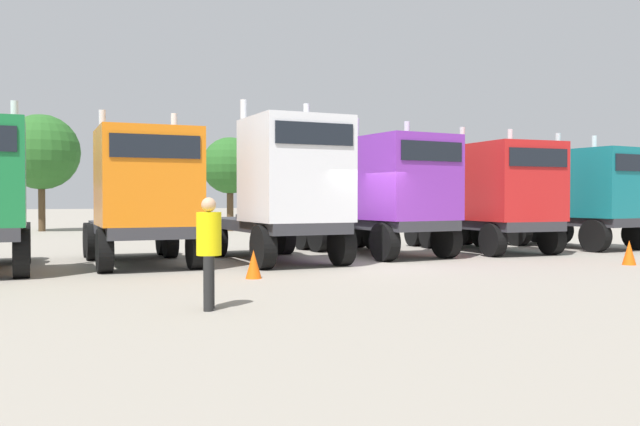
{
  "coord_description": "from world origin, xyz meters",
  "views": [
    {
      "loc": [
        -7.76,
        -16.47,
        1.79
      ],
      "look_at": [
        -0.16,
        2.61,
        1.33
      ],
      "focal_mm": 37.91,
      "sensor_mm": 36.0,
      "label": 1
    }
  ],
  "objects_px": {
    "traffic_cone_near": "(629,253)",
    "traffic_cone_far": "(254,264)",
    "semi_truck_purple": "(393,195)",
    "semi_truck_red": "(500,196)",
    "visitor_in_hivis": "(209,244)",
    "semi_truck_white": "(286,189)",
    "semi_truck_teal": "(591,197)",
    "semi_truck_orange": "(144,195)"
  },
  "relations": [
    {
      "from": "traffic_cone_near",
      "to": "traffic_cone_far",
      "type": "distance_m",
      "value": 10.21
    },
    {
      "from": "semi_truck_purple",
      "to": "semi_truck_red",
      "type": "distance_m",
      "value": 3.91
    },
    {
      "from": "visitor_in_hivis",
      "to": "traffic_cone_near",
      "type": "distance_m",
      "value": 12.39
    },
    {
      "from": "semi_truck_purple",
      "to": "traffic_cone_far",
      "type": "xyz_separation_m",
      "value": [
        -5.49,
        -3.78,
        -1.57
      ]
    },
    {
      "from": "traffic_cone_near",
      "to": "traffic_cone_far",
      "type": "bearing_deg",
      "value": 175.65
    },
    {
      "from": "traffic_cone_near",
      "to": "semi_truck_purple",
      "type": "bearing_deg",
      "value": 135.83
    },
    {
      "from": "semi_truck_white",
      "to": "semi_truck_teal",
      "type": "xyz_separation_m",
      "value": [
        11.65,
        1.03,
        -0.23
      ]
    },
    {
      "from": "semi_truck_red",
      "to": "semi_truck_teal",
      "type": "bearing_deg",
      "value": 94.8
    },
    {
      "from": "traffic_cone_near",
      "to": "semi_truck_orange",
      "type": "bearing_deg",
      "value": 160.34
    },
    {
      "from": "semi_truck_orange",
      "to": "traffic_cone_far",
      "type": "height_order",
      "value": "semi_truck_orange"
    },
    {
      "from": "traffic_cone_near",
      "to": "visitor_in_hivis",
      "type": "bearing_deg",
      "value": -166.03
    },
    {
      "from": "visitor_in_hivis",
      "to": "traffic_cone_far",
      "type": "bearing_deg",
      "value": -99.68
    },
    {
      "from": "semi_truck_red",
      "to": "traffic_cone_near",
      "type": "relative_size",
      "value": 9.27
    },
    {
      "from": "visitor_in_hivis",
      "to": "traffic_cone_far",
      "type": "distance_m",
      "value": 4.24
    },
    {
      "from": "semi_truck_orange",
      "to": "semi_truck_teal",
      "type": "height_order",
      "value": "semi_truck_orange"
    },
    {
      "from": "semi_truck_white",
      "to": "semi_truck_orange",
      "type": "bearing_deg",
      "value": -101.35
    },
    {
      "from": "traffic_cone_near",
      "to": "traffic_cone_far",
      "type": "xyz_separation_m",
      "value": [
        -10.18,
        0.77,
        -0.01
      ]
    },
    {
      "from": "semi_truck_purple",
      "to": "semi_truck_red",
      "type": "bearing_deg",
      "value": 82.55
    },
    {
      "from": "semi_truck_red",
      "to": "semi_truck_white",
      "type": "bearing_deg",
      "value": -83.82
    },
    {
      "from": "semi_truck_red",
      "to": "visitor_in_hivis",
      "type": "xyz_separation_m",
      "value": [
        -11.22,
        -7.51,
        -0.8
      ]
    },
    {
      "from": "traffic_cone_far",
      "to": "semi_truck_purple",
      "type": "bearing_deg",
      "value": 34.57
    },
    {
      "from": "semi_truck_purple",
      "to": "traffic_cone_far",
      "type": "bearing_deg",
      "value": -62.44
    },
    {
      "from": "traffic_cone_near",
      "to": "semi_truck_teal",
      "type": "bearing_deg",
      "value": 55.93
    },
    {
      "from": "semi_truck_white",
      "to": "semi_truck_purple",
      "type": "distance_m",
      "value": 3.78
    },
    {
      "from": "semi_truck_red",
      "to": "traffic_cone_far",
      "type": "distance_m",
      "value": 10.23
    },
    {
      "from": "semi_truck_purple",
      "to": "semi_truck_white",
      "type": "bearing_deg",
      "value": -85.32
    },
    {
      "from": "semi_truck_orange",
      "to": "semi_truck_red",
      "type": "distance_m",
      "value": 11.31
    },
    {
      "from": "semi_truck_purple",
      "to": "semi_truck_red",
      "type": "height_order",
      "value": "semi_truck_purple"
    },
    {
      "from": "semi_truck_red",
      "to": "visitor_in_hivis",
      "type": "relative_size",
      "value": 3.4
    },
    {
      "from": "semi_truck_orange",
      "to": "visitor_in_hivis",
      "type": "relative_size",
      "value": 3.29
    },
    {
      "from": "semi_truck_white",
      "to": "traffic_cone_far",
      "type": "bearing_deg",
      "value": -33.88
    },
    {
      "from": "visitor_in_hivis",
      "to": "traffic_cone_near",
      "type": "bearing_deg",
      "value": -149.83
    },
    {
      "from": "semi_truck_teal",
      "to": "semi_truck_red",
      "type": "bearing_deg",
      "value": -93.53
    },
    {
      "from": "semi_truck_orange",
      "to": "visitor_in_hivis",
      "type": "height_order",
      "value": "semi_truck_orange"
    },
    {
      "from": "visitor_in_hivis",
      "to": "semi_truck_white",
      "type": "bearing_deg",
      "value": -101.86
    },
    {
      "from": "semi_truck_orange",
      "to": "traffic_cone_near",
      "type": "bearing_deg",
      "value": 69.09
    },
    {
      "from": "semi_truck_purple",
      "to": "visitor_in_hivis",
      "type": "height_order",
      "value": "semi_truck_purple"
    },
    {
      "from": "semi_truck_orange",
      "to": "visitor_in_hivis",
      "type": "distance_m",
      "value": 7.35
    },
    {
      "from": "semi_truck_orange",
      "to": "semi_truck_purple",
      "type": "bearing_deg",
      "value": 90.58
    },
    {
      "from": "semi_truck_white",
      "to": "visitor_in_hivis",
      "type": "distance_m",
      "value": 7.74
    },
    {
      "from": "semi_truck_orange",
      "to": "traffic_cone_near",
      "type": "xyz_separation_m",
      "value": [
        12.09,
        -4.32,
        -1.54
      ]
    },
    {
      "from": "semi_truck_teal",
      "to": "traffic_cone_near",
      "type": "xyz_separation_m",
      "value": [
        -3.26,
        -4.82,
        -1.48
      ]
    }
  ]
}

